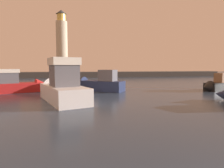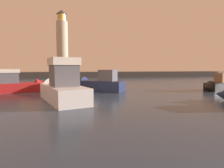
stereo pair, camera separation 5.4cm
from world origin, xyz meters
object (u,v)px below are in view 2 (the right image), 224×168
(motorboat_0, at_px, (95,84))
(lighthouse, at_px, (62,43))
(motorboat_4, at_px, (218,85))
(motorboat_5, at_px, (60,87))
(motorboat_2, at_px, (19,85))

(motorboat_0, bearing_deg, lighthouse, 98.02)
(motorboat_4, relative_size, motorboat_5, 0.63)
(motorboat_0, bearing_deg, motorboat_2, 177.62)
(motorboat_2, bearing_deg, motorboat_4, -9.67)
(motorboat_4, xyz_separation_m, motorboat_5, (-18.79, -2.35, 0.37))
(motorboat_0, relative_size, motorboat_5, 0.75)
(motorboat_4, bearing_deg, motorboat_2, 170.33)
(motorboat_5, bearing_deg, lighthouse, 90.95)
(motorboat_2, relative_size, motorboat_5, 0.83)
(lighthouse, bearing_deg, motorboat_0, -81.98)
(lighthouse, relative_size, motorboat_5, 1.88)
(motorboat_0, bearing_deg, motorboat_4, -13.92)
(lighthouse, relative_size, motorboat_2, 2.28)
(motorboat_0, distance_m, motorboat_2, 8.89)
(motorboat_0, relative_size, motorboat_4, 1.19)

